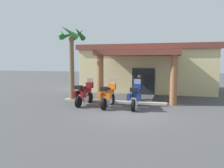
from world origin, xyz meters
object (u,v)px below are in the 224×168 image
(motorcycle_orange, at_px, (108,95))
(palm_tree_roadside, at_px, (71,47))
(motorcycle_maroon, at_px, (84,94))
(motorcycle_blue, at_px, (135,96))
(motel_building, at_px, (147,67))
(pedestrian, at_px, (139,85))

(motorcycle_orange, height_order, palm_tree_roadside, palm_tree_roadside)
(motorcycle_maroon, relative_size, palm_tree_roadside, 0.44)
(motorcycle_blue, bearing_deg, motel_building, 0.07)
(motel_building, bearing_deg, palm_tree_roadside, -122.44)
(motorcycle_maroon, bearing_deg, motorcycle_blue, -88.47)
(pedestrian, relative_size, palm_tree_roadside, 0.35)
(motorcycle_maroon, height_order, motorcycle_blue, same)
(motorcycle_maroon, xyz_separation_m, palm_tree_roadside, (-1.30, 1.22, 2.94))
(motorcycle_orange, bearing_deg, pedestrian, -21.20)
(motel_building, xyz_separation_m, pedestrian, (-0.19, -4.95, -1.07))
(motorcycle_maroon, xyz_separation_m, pedestrian, (3.03, 2.76, 0.31))
(motorcycle_orange, distance_m, motorcycle_blue, 1.58)
(motorcycle_maroon, bearing_deg, motel_building, -16.15)
(motorcycle_maroon, relative_size, motorcycle_blue, 1.00)
(motorcycle_orange, distance_m, palm_tree_roadside, 4.38)
(palm_tree_roadside, bearing_deg, motorcycle_orange, -27.56)
(motel_building, relative_size, motorcycle_maroon, 5.33)
(pedestrian, xyz_separation_m, palm_tree_roadside, (-4.34, -1.55, 2.62))
(pedestrian, bearing_deg, palm_tree_roadside, -43.80)
(motel_building, height_order, motorcycle_blue, motel_building)
(motorcycle_blue, relative_size, pedestrian, 1.27)
(motorcycle_blue, bearing_deg, motorcycle_maroon, 85.46)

